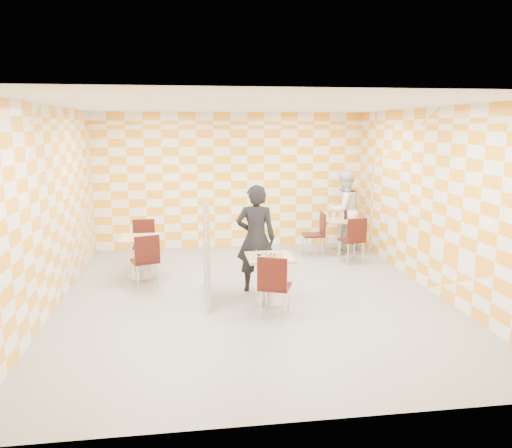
{
  "coord_description": "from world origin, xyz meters",
  "views": [
    {
      "loc": [
        -1.0,
        -7.58,
        2.68
      ],
      "look_at": [
        0.1,
        0.2,
        1.15
      ],
      "focal_mm": 35.0,
      "sensor_mm": 36.0,
      "label": 1
    }
  ],
  "objects_px": {
    "chair_empty_near": "(146,257)",
    "sport_bottle": "(334,215)",
    "chair_empty_far": "(144,240)",
    "empty_table": "(141,250)",
    "soda_bottle": "(346,214)",
    "chair_second_side": "(317,231)",
    "chair_main_front": "(274,282)",
    "man_white": "(343,210)",
    "second_table": "(339,230)",
    "man_dark": "(256,238)",
    "partition": "(207,250)",
    "chair_second_front": "(354,237)",
    "main_table": "(270,271)"
  },
  "relations": [
    {
      "from": "chair_empty_near",
      "to": "sport_bottle",
      "type": "height_order",
      "value": "sport_bottle"
    },
    {
      "from": "chair_empty_near",
      "to": "chair_empty_far",
      "type": "relative_size",
      "value": 1.0
    },
    {
      "from": "empty_table",
      "to": "soda_bottle",
      "type": "relative_size",
      "value": 3.26
    },
    {
      "from": "chair_second_side",
      "to": "chair_empty_far",
      "type": "height_order",
      "value": "same"
    },
    {
      "from": "chair_empty_near",
      "to": "chair_main_front",
      "type": "bearing_deg",
      "value": -41.69
    },
    {
      "from": "man_white",
      "to": "soda_bottle",
      "type": "relative_size",
      "value": 7.68
    },
    {
      "from": "second_table",
      "to": "man_dark",
      "type": "distance_m",
      "value": 3.07
    },
    {
      "from": "chair_second_side",
      "to": "man_dark",
      "type": "bearing_deg",
      "value": -127.69
    },
    {
      "from": "chair_second_side",
      "to": "partition",
      "type": "distance_m",
      "value": 3.39
    },
    {
      "from": "chair_second_front",
      "to": "man_white",
      "type": "relative_size",
      "value": 0.52
    },
    {
      "from": "main_table",
      "to": "second_table",
      "type": "height_order",
      "value": "same"
    },
    {
      "from": "empty_table",
      "to": "chair_empty_far",
      "type": "xyz_separation_m",
      "value": [
        0.0,
        0.71,
        0.04
      ]
    },
    {
      "from": "main_table",
      "to": "chair_second_side",
      "type": "bearing_deg",
      "value": 61.45
    },
    {
      "from": "second_table",
      "to": "chair_second_front",
      "type": "bearing_deg",
      "value": -85.74
    },
    {
      "from": "partition",
      "to": "man_white",
      "type": "xyz_separation_m",
      "value": [
        3.12,
        2.83,
        0.09
      ]
    },
    {
      "from": "man_dark",
      "to": "soda_bottle",
      "type": "height_order",
      "value": "man_dark"
    },
    {
      "from": "man_white",
      "to": "chair_main_front",
      "type": "bearing_deg",
      "value": 38.57
    },
    {
      "from": "chair_empty_near",
      "to": "soda_bottle",
      "type": "height_order",
      "value": "soda_bottle"
    },
    {
      "from": "chair_main_front",
      "to": "chair_second_side",
      "type": "bearing_deg",
      "value": 65.47
    },
    {
      "from": "chair_second_front",
      "to": "chair_empty_far",
      "type": "xyz_separation_m",
      "value": [
        -4.11,
        0.3,
        0.0
      ]
    },
    {
      "from": "man_white",
      "to": "sport_bottle",
      "type": "bearing_deg",
      "value": 22.03
    },
    {
      "from": "chair_empty_far",
      "to": "sport_bottle",
      "type": "relative_size",
      "value": 4.62
    },
    {
      "from": "chair_empty_near",
      "to": "man_dark",
      "type": "height_order",
      "value": "man_dark"
    },
    {
      "from": "sport_bottle",
      "to": "partition",
      "type": "bearing_deg",
      "value": -137.91
    },
    {
      "from": "second_table",
      "to": "chair_empty_far",
      "type": "height_order",
      "value": "chair_empty_far"
    },
    {
      "from": "chair_empty_far",
      "to": "chair_second_side",
      "type": "bearing_deg",
      "value": 5.8
    },
    {
      "from": "man_dark",
      "to": "chair_empty_far",
      "type": "bearing_deg",
      "value": -32.79
    },
    {
      "from": "chair_empty_far",
      "to": "second_table",
      "type": "bearing_deg",
      "value": 6.81
    },
    {
      "from": "sport_bottle",
      "to": "soda_bottle",
      "type": "bearing_deg",
      "value": -14.0
    },
    {
      "from": "chair_second_front",
      "to": "sport_bottle",
      "type": "height_order",
      "value": "sport_bottle"
    },
    {
      "from": "main_table",
      "to": "chair_main_front",
      "type": "xyz_separation_m",
      "value": [
        -0.06,
        -0.65,
        0.04
      ]
    },
    {
      "from": "main_table",
      "to": "chair_second_front",
      "type": "bearing_deg",
      "value": 45.01
    },
    {
      "from": "second_table",
      "to": "chair_empty_far",
      "type": "relative_size",
      "value": 0.81
    },
    {
      "from": "chair_empty_far",
      "to": "sport_bottle",
      "type": "height_order",
      "value": "sport_bottle"
    },
    {
      "from": "empty_table",
      "to": "chair_empty_near",
      "type": "distance_m",
      "value": 0.62
    },
    {
      "from": "sport_bottle",
      "to": "soda_bottle",
      "type": "distance_m",
      "value": 0.25
    },
    {
      "from": "chair_main_front",
      "to": "chair_second_side",
      "type": "xyz_separation_m",
      "value": [
        1.53,
        3.35,
        0.0
      ]
    },
    {
      "from": "chair_second_side",
      "to": "second_table",
      "type": "bearing_deg",
      "value": 13.69
    },
    {
      "from": "chair_empty_near",
      "to": "partition",
      "type": "relative_size",
      "value": 0.6
    },
    {
      "from": "chair_second_front",
      "to": "chair_empty_near",
      "type": "distance_m",
      "value": 4.1
    },
    {
      "from": "chair_main_front",
      "to": "man_dark",
      "type": "bearing_deg",
      "value": 93.26
    },
    {
      "from": "chair_second_side",
      "to": "soda_bottle",
      "type": "xyz_separation_m",
      "value": [
        0.64,
        0.12,
        0.31
      ]
    },
    {
      "from": "chair_main_front",
      "to": "man_dark",
      "type": "height_order",
      "value": "man_dark"
    },
    {
      "from": "chair_main_front",
      "to": "soda_bottle",
      "type": "height_order",
      "value": "soda_bottle"
    },
    {
      "from": "soda_bottle",
      "to": "chair_empty_far",
      "type": "bearing_deg",
      "value": -173.49
    },
    {
      "from": "chair_main_front",
      "to": "man_white",
      "type": "bearing_deg",
      "value": 59.69
    },
    {
      "from": "empty_table",
      "to": "chair_second_side",
      "type": "relative_size",
      "value": 0.81
    },
    {
      "from": "chair_main_front",
      "to": "chair_second_side",
      "type": "height_order",
      "value": "same"
    },
    {
      "from": "chair_main_front",
      "to": "man_white",
      "type": "relative_size",
      "value": 0.52
    },
    {
      "from": "man_dark",
      "to": "man_white",
      "type": "bearing_deg",
      "value": -123.55
    }
  ]
}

